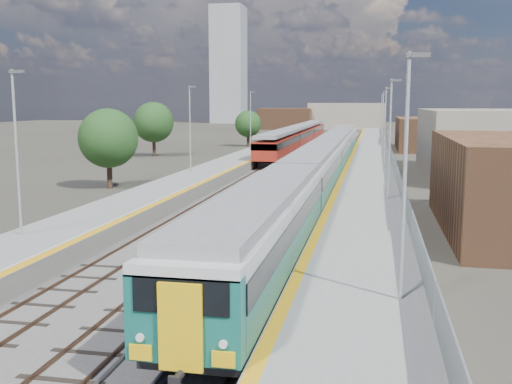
% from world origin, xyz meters
% --- Properties ---
extents(ground, '(320.00, 320.00, 0.00)m').
position_xyz_m(ground, '(0.00, 50.00, 0.00)').
color(ground, '#47443A').
rests_on(ground, ground).
extents(ballast_bed, '(10.50, 155.00, 0.06)m').
position_xyz_m(ballast_bed, '(-2.25, 52.50, 0.03)').
color(ballast_bed, '#565451').
rests_on(ballast_bed, ground).
extents(tracks, '(8.96, 160.00, 0.17)m').
position_xyz_m(tracks, '(-1.65, 54.18, 0.11)').
color(tracks, '#4C3323').
rests_on(tracks, ground).
extents(platform_right, '(4.70, 155.00, 8.52)m').
position_xyz_m(platform_right, '(5.28, 52.49, 0.54)').
color(platform_right, slate).
rests_on(platform_right, ground).
extents(platform_left, '(4.30, 155.00, 8.52)m').
position_xyz_m(platform_left, '(-9.05, 52.49, 0.52)').
color(platform_left, slate).
rests_on(platform_left, ground).
extents(buildings, '(72.00, 185.50, 40.00)m').
position_xyz_m(buildings, '(-18.12, 138.60, 10.70)').
color(buildings, brown).
rests_on(buildings, ground).
extents(green_train, '(2.85, 79.25, 3.13)m').
position_xyz_m(green_train, '(1.50, 35.62, 2.21)').
color(green_train, black).
rests_on(green_train, ground).
extents(red_train, '(2.81, 56.92, 3.54)m').
position_xyz_m(red_train, '(-5.50, 72.63, 2.09)').
color(red_train, black).
rests_on(red_train, ground).
extents(tree_a, '(4.88, 4.88, 6.61)m').
position_xyz_m(tree_a, '(-15.77, 29.46, 4.16)').
color(tree_a, '#382619').
rests_on(tree_a, ground).
extents(tree_b, '(5.29, 5.29, 7.17)m').
position_xyz_m(tree_b, '(-22.93, 58.53, 4.52)').
color(tree_b, '#382619').
rests_on(tree_b, ground).
extents(tree_c, '(4.29, 4.29, 5.81)m').
position_xyz_m(tree_c, '(-14.54, 78.98, 3.65)').
color(tree_c, '#382619').
rests_on(tree_c, ground).
extents(tree_d, '(4.08, 4.08, 5.53)m').
position_xyz_m(tree_d, '(19.99, 65.40, 3.48)').
color(tree_d, '#382619').
rests_on(tree_d, ground).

